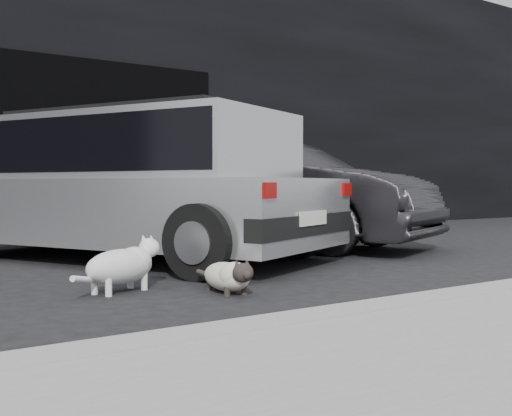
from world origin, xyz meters
TOP-DOWN VIEW (x-y plane):
  - ground at (0.00, 0.00)m, footprint 80.00×80.00m
  - building_facade at (1.00, 6.00)m, footprint 34.00×4.00m
  - garage_opening at (1.00, 3.99)m, footprint 4.00×0.10m
  - curb at (1.00, -2.60)m, footprint 18.00×0.25m
  - silver_hatchback at (0.42, 0.99)m, footprint 3.37×4.46m
  - second_car at (2.35, 1.44)m, footprint 2.98×4.41m
  - cat_siamese at (0.03, -1.26)m, footprint 0.33×0.78m
  - cat_white at (-0.54, -0.76)m, footprint 0.81×0.46m

SIDE VIEW (x-z plane):
  - ground at x=0.00m, z-range 0.00..0.00m
  - curb at x=1.00m, z-range 0.00..0.12m
  - cat_siamese at x=0.03m, z-range -0.01..0.26m
  - cat_white at x=-0.54m, z-range -0.01..0.40m
  - second_car at x=2.35m, z-range 0.00..1.37m
  - silver_hatchback at x=0.42m, z-range 0.07..1.57m
  - garage_opening at x=1.00m, z-range 0.00..2.60m
  - building_facade at x=1.00m, z-range 0.00..5.00m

